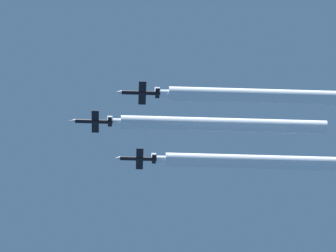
% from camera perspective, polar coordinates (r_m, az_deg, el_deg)
% --- Properties ---
extents(jet_lead, '(8.23, 11.99, 2.88)m').
position_cam_1_polar(jet_lead, '(337.59, -3.46, 0.21)').
color(jet_lead, black).
extents(jet_left_wingman, '(8.23, 11.99, 2.88)m').
position_cam_1_polar(jet_left_wingman, '(326.89, -1.32, 1.53)').
color(jet_left_wingman, black).
extents(jet_right_wingman, '(8.23, 11.99, 2.88)m').
position_cam_1_polar(jet_right_wingman, '(344.61, -1.43, -1.49)').
color(jet_right_wingman, black).
extents(smoke_trail_lead, '(3.72, 57.77, 3.72)m').
position_cam_1_polar(smoke_trail_lead, '(338.13, 2.37, 0.06)').
color(smoke_trail_lead, white).
extents(smoke_trail_left_wingman, '(3.72, 59.81, 3.72)m').
position_cam_1_polar(smoke_trail_left_wingman, '(328.86, 4.86, 1.35)').
color(smoke_trail_left_wingman, white).
extents(smoke_trail_right_wingman, '(3.72, 64.84, 3.72)m').
position_cam_1_polar(smoke_trail_right_wingman, '(346.73, 4.84, -1.65)').
color(smoke_trail_right_wingman, white).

